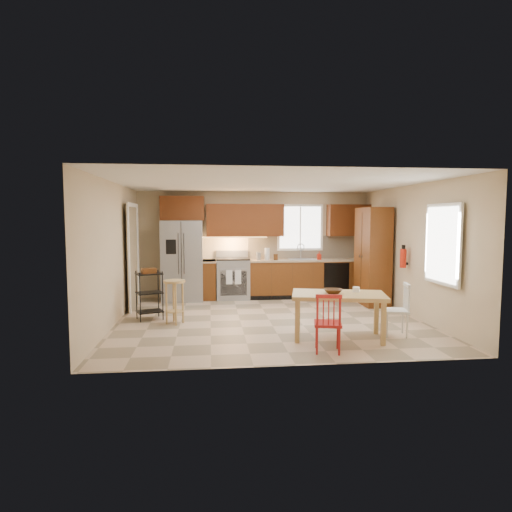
{
  "coord_description": "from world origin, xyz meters",
  "views": [
    {
      "loc": [
        -1.07,
        -7.69,
        1.86
      ],
      "look_at": [
        -0.2,
        0.4,
        1.15
      ],
      "focal_mm": 30.0,
      "sensor_mm": 36.0,
      "label": 1
    }
  ],
  "objects_px": {
    "chair_white": "(395,310)",
    "utility_cart": "(149,295)",
    "bar_stool": "(175,302)",
    "range_stove": "(233,279)",
    "soap_bottle": "(319,256)",
    "pantry": "(373,256)",
    "dining_table": "(338,316)",
    "table_jar": "(356,291)",
    "chair_red": "(328,322)",
    "table_bowl": "(333,294)",
    "refrigerator": "(183,261)",
    "fire_extinguisher": "(403,258)"
  },
  "relations": [
    {
      "from": "chair_white",
      "to": "utility_cart",
      "type": "distance_m",
      "value": 4.33
    },
    {
      "from": "bar_stool",
      "to": "range_stove",
      "type": "bearing_deg",
      "value": 86.8
    },
    {
      "from": "soap_bottle",
      "to": "pantry",
      "type": "height_order",
      "value": "pantry"
    },
    {
      "from": "dining_table",
      "to": "table_jar",
      "type": "bearing_deg",
      "value": 28.72
    },
    {
      "from": "dining_table",
      "to": "chair_white",
      "type": "xyz_separation_m",
      "value": [
        0.95,
        0.05,
        0.07
      ]
    },
    {
      "from": "chair_red",
      "to": "bar_stool",
      "type": "relative_size",
      "value": 1.07
    },
    {
      "from": "table_bowl",
      "to": "bar_stool",
      "type": "relative_size",
      "value": 0.37
    },
    {
      "from": "soap_bottle",
      "to": "refrigerator",
      "type": "bearing_deg",
      "value": 179.55
    },
    {
      "from": "dining_table",
      "to": "refrigerator",
      "type": "bearing_deg",
      "value": 139.84
    },
    {
      "from": "table_bowl",
      "to": "range_stove",
      "type": "bearing_deg",
      "value": 111.27
    },
    {
      "from": "range_stove",
      "to": "pantry",
      "type": "distance_m",
      "value": 3.19
    },
    {
      "from": "chair_red",
      "to": "table_jar",
      "type": "relative_size",
      "value": 7.57
    },
    {
      "from": "soap_bottle",
      "to": "fire_extinguisher",
      "type": "bearing_deg",
      "value": -59.47
    },
    {
      "from": "table_jar",
      "to": "utility_cart",
      "type": "distance_m",
      "value": 3.74
    },
    {
      "from": "table_jar",
      "to": "refrigerator",
      "type": "bearing_deg",
      "value": 130.95
    },
    {
      "from": "table_jar",
      "to": "utility_cart",
      "type": "bearing_deg",
      "value": 156.21
    },
    {
      "from": "refrigerator",
      "to": "soap_bottle",
      "type": "xyz_separation_m",
      "value": [
        3.18,
        -0.02,
        0.09
      ]
    },
    {
      "from": "refrigerator",
      "to": "dining_table",
      "type": "bearing_deg",
      "value": -52.94
    },
    {
      "from": "dining_table",
      "to": "range_stove",
      "type": "bearing_deg",
      "value": 125.29
    },
    {
      "from": "table_bowl",
      "to": "utility_cart",
      "type": "xyz_separation_m",
      "value": [
        -3.01,
        1.59,
        -0.25
      ]
    },
    {
      "from": "pantry",
      "to": "fire_extinguisher",
      "type": "height_order",
      "value": "pantry"
    },
    {
      "from": "fire_extinguisher",
      "to": "soap_bottle",
      "type": "bearing_deg",
      "value": 120.53
    },
    {
      "from": "table_bowl",
      "to": "utility_cart",
      "type": "bearing_deg",
      "value": 152.13
    },
    {
      "from": "chair_white",
      "to": "utility_cart",
      "type": "height_order",
      "value": "utility_cart"
    },
    {
      "from": "table_jar",
      "to": "table_bowl",
      "type": "bearing_deg",
      "value": -167.47
    },
    {
      "from": "dining_table",
      "to": "utility_cart",
      "type": "distance_m",
      "value": 3.49
    },
    {
      "from": "range_stove",
      "to": "bar_stool",
      "type": "xyz_separation_m",
      "value": [
        -1.16,
        -2.29,
        -0.07
      ]
    },
    {
      "from": "table_jar",
      "to": "bar_stool",
      "type": "distance_m",
      "value": 3.15
    },
    {
      "from": "table_jar",
      "to": "utility_cart",
      "type": "height_order",
      "value": "utility_cart"
    },
    {
      "from": "range_stove",
      "to": "chair_white",
      "type": "xyz_separation_m",
      "value": [
        2.4,
        -3.46,
        -0.04
      ]
    },
    {
      "from": "pantry",
      "to": "dining_table",
      "type": "relative_size",
      "value": 1.48
    },
    {
      "from": "range_stove",
      "to": "fire_extinguisher",
      "type": "bearing_deg",
      "value": -32.62
    },
    {
      "from": "refrigerator",
      "to": "utility_cart",
      "type": "xyz_separation_m",
      "value": [
        -0.49,
        -1.86,
        -0.46
      ]
    },
    {
      "from": "pantry",
      "to": "table_bowl",
      "type": "xyz_separation_m",
      "value": [
        -1.61,
        -2.52,
        -0.35
      ]
    },
    {
      "from": "fire_extinguisher",
      "to": "utility_cart",
      "type": "distance_m",
      "value": 4.87
    },
    {
      "from": "chair_red",
      "to": "utility_cart",
      "type": "relative_size",
      "value": 0.92
    },
    {
      "from": "utility_cart",
      "to": "dining_table",
      "type": "bearing_deg",
      "value": -48.35
    },
    {
      "from": "table_jar",
      "to": "bar_stool",
      "type": "relative_size",
      "value": 0.14
    },
    {
      "from": "range_stove",
      "to": "soap_bottle",
      "type": "height_order",
      "value": "soap_bottle"
    },
    {
      "from": "range_stove",
      "to": "dining_table",
      "type": "relative_size",
      "value": 0.65
    },
    {
      "from": "soap_bottle",
      "to": "table_jar",
      "type": "height_order",
      "value": "soap_bottle"
    },
    {
      "from": "pantry",
      "to": "fire_extinguisher",
      "type": "bearing_deg",
      "value": -79.22
    },
    {
      "from": "refrigerator",
      "to": "chair_red",
      "type": "xyz_separation_m",
      "value": [
        2.25,
        -4.1,
        -0.49
      ]
    },
    {
      "from": "refrigerator",
      "to": "chair_red",
      "type": "height_order",
      "value": "refrigerator"
    },
    {
      "from": "pantry",
      "to": "chair_white",
      "type": "relative_size",
      "value": 2.52
    },
    {
      "from": "chair_white",
      "to": "bar_stool",
      "type": "xyz_separation_m",
      "value": [
        -3.56,
        1.17,
        -0.03
      ]
    },
    {
      "from": "range_stove",
      "to": "chair_red",
      "type": "xyz_separation_m",
      "value": [
        1.1,
        -4.16,
        -0.04
      ]
    },
    {
      "from": "soap_bottle",
      "to": "table_bowl",
      "type": "xyz_separation_m",
      "value": [
        -0.66,
        -3.42,
        -0.29
      ]
    },
    {
      "from": "refrigerator",
      "to": "dining_table",
      "type": "xyz_separation_m",
      "value": [
        2.6,
        -3.45,
        -0.56
      ]
    },
    {
      "from": "utility_cart",
      "to": "fire_extinguisher",
      "type": "bearing_deg",
      "value": -22.56
    }
  ]
}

